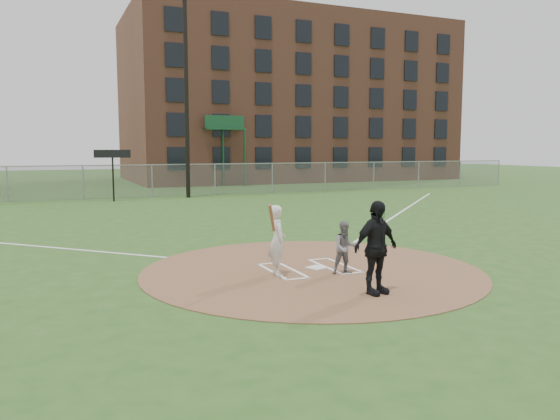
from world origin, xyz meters
name	(u,v)px	position (x,y,z in m)	size (l,w,h in m)	color
ground	(312,270)	(0.00, 0.00, 0.00)	(140.00, 140.00, 0.00)	#294F1B
dirt_circle	(312,270)	(0.00, 0.00, 0.01)	(8.40, 8.40, 0.02)	brown
home_plate	(317,268)	(0.19, 0.09, 0.03)	(0.42, 0.42, 0.03)	white
foul_line_first	(399,213)	(9.00, 9.00, 0.01)	(0.10, 24.00, 0.01)	white
catcher	(345,248)	(0.55, -0.70, 0.65)	(0.61, 0.48, 1.26)	slate
umpire	(376,248)	(0.20, -2.55, 0.99)	(1.14, 0.47, 1.94)	black
batters_boxes	(309,268)	(0.00, 0.15, 0.03)	(2.08, 1.88, 0.01)	white
batter_at_plate	(277,240)	(-1.02, -0.21, 0.86)	(0.73, 1.00, 1.78)	silver
outfield_fence	(152,181)	(0.00, 22.00, 1.02)	(56.08, 0.08, 2.03)	slate
brick_warehouse	(286,102)	(16.00, 37.96, 7.50)	(30.00, 17.17, 15.00)	brown
light_pole	(186,88)	(2.00, 21.00, 6.61)	(1.20, 0.30, 12.22)	black
scoreboard_sign	(112,159)	(-2.50, 20.20, 2.39)	(2.00, 0.10, 2.93)	black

